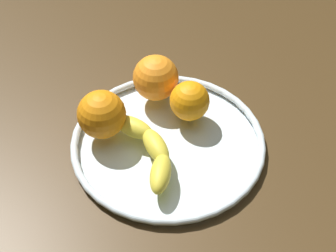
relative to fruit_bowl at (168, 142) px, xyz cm
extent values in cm
cube|color=#412D17|center=(0.00, 0.00, -2.92)|extent=(122.42, 122.42, 4.00)
cylinder|color=silver|center=(0.00, 0.00, -0.62)|extent=(30.69, 30.69, 0.60)
torus|color=silver|center=(0.00, 0.00, 0.28)|extent=(31.96, 31.96, 1.20)
ellipsoid|color=yellow|center=(-5.95, 6.01, 2.46)|extent=(7.42, 7.50, 3.16)
ellipsoid|color=yellow|center=(-1.17, 3.36, 2.46)|extent=(7.90, 4.65, 3.16)
ellipsoid|color=yellow|center=(4.29, 3.80, 2.46)|extent=(8.04, 5.64, 3.16)
ellipsoid|color=brown|center=(7.38, 5.01, 2.46)|extent=(2.67, 2.79, 2.21)
sphere|color=orange|center=(2.04, -6.13, 4.24)|extent=(6.71, 6.71, 6.71)
sphere|color=orange|center=(7.82, 7.38, 4.84)|extent=(7.91, 7.91, 7.91)
sphere|color=orange|center=(9.54, -4.72, 4.86)|extent=(7.96, 7.96, 7.96)
camera|label=1|loc=(-41.85, 32.47, 60.93)|focal=52.42mm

